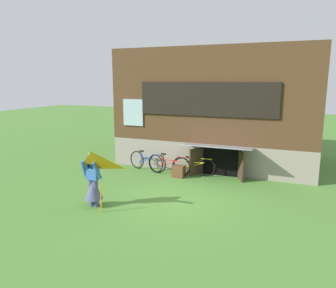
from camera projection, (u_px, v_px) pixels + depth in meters
ground_plane at (178, 199)px, 9.94m from camera, size 60.00×60.00×0.00m
log_house at (221, 107)px, 14.47m from camera, size 8.16×6.17×4.89m
person at (93, 184)px, 9.23m from camera, size 0.61×0.52×1.61m
kite at (92, 168)px, 8.45m from camera, size 1.06×1.05×1.67m
bicycle_yellow at (194, 166)px, 12.30m from camera, size 1.62×0.30×0.74m
bicycle_red at (169, 165)px, 12.44m from camera, size 1.80×0.23×0.82m
bicycle_blue at (146, 161)px, 13.01m from camera, size 1.70×0.52×0.80m
wooden_crate at (179, 171)px, 12.17m from camera, size 0.45×0.38×0.44m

